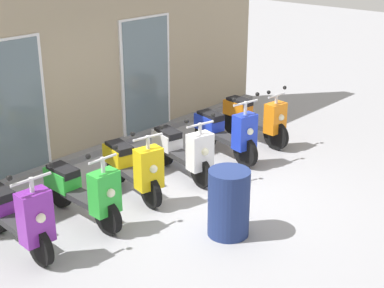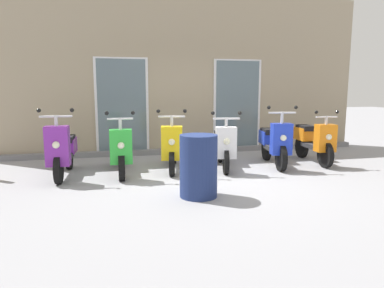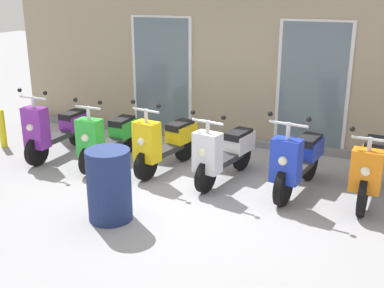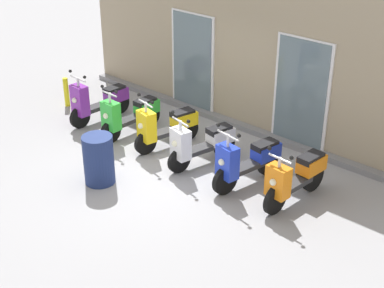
{
  "view_description": "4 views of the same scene",
  "coord_description": "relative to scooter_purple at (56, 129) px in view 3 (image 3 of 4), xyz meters",
  "views": [
    {
      "loc": [
        -5.73,
        -5.14,
        3.91
      ],
      "look_at": [
        0.13,
        0.25,
        0.79
      ],
      "focal_mm": 53.21,
      "sensor_mm": 36.0,
      "label": 1
    },
    {
      "loc": [
        -1.74,
        -5.94,
        1.6
      ],
      "look_at": [
        -0.19,
        0.69,
        0.52
      ],
      "focal_mm": 33.32,
      "sensor_mm": 36.0,
      "label": 2
    },
    {
      "loc": [
        2.53,
        -5.72,
        2.83
      ],
      "look_at": [
        0.11,
        0.34,
        0.67
      ],
      "focal_mm": 44.89,
      "sensor_mm": 36.0,
      "label": 3
    },
    {
      "loc": [
        6.73,
        -6.5,
        5.36
      ],
      "look_at": [
        0.55,
        0.4,
        0.6
      ],
      "focal_mm": 52.88,
      "sensor_mm": 36.0,
      "label": 4
    }
  ],
  "objects": [
    {
      "name": "curb_bollard",
      "position": [
        -1.23,
        0.04,
        -0.14
      ],
      "size": [
        0.12,
        0.12,
        0.7
      ],
      "primitive_type": "cylinder",
      "color": "yellow",
      "rests_on": "ground_plane"
    },
    {
      "name": "ground_plane",
      "position": [
        2.57,
        -0.75,
        -0.49
      ],
      "size": [
        40.0,
        40.0,
        0.0
      ],
      "primitive_type": "plane",
      "color": "#939399"
    },
    {
      "name": "trash_bin",
      "position": [
        2.09,
        -1.73,
        -0.02
      ],
      "size": [
        0.56,
        0.56,
        0.92
      ],
      "primitive_type": "cylinder",
      "color": "navy",
      "rests_on": "ground_plane"
    },
    {
      "name": "scooter_orange",
      "position": [
        5.09,
        0.08,
        0.0
      ],
      "size": [
        0.51,
        1.59,
        1.16
      ],
      "color": "black",
      "rests_on": "ground_plane"
    },
    {
      "name": "storefront_facade",
      "position": [
        2.57,
        2.04,
        1.38
      ],
      "size": [
        9.26,
        0.5,
        3.86
      ],
      "color": "gray",
      "rests_on": "ground_plane"
    },
    {
      "name": "scooter_yellow",
      "position": [
        2.02,
        0.08,
        -0.01
      ],
      "size": [
        0.66,
        1.51,
        1.22
      ],
      "color": "black",
      "rests_on": "ground_plane"
    },
    {
      "name": "scooter_purple",
      "position": [
        0.0,
        0.0,
        0.0
      ],
      "size": [
        0.59,
        1.61,
        1.27
      ],
      "color": "black",
      "rests_on": "ground_plane"
    },
    {
      "name": "scooter_green",
      "position": [
        1.03,
        0.01,
        -0.04
      ],
      "size": [
        0.51,
        1.6,
        1.21
      ],
      "color": "black",
      "rests_on": "ground_plane"
    },
    {
      "name": "scooter_white",
      "position": [
        3.04,
        0.01,
        -0.02
      ],
      "size": [
        0.68,
        1.55,
        1.17
      ],
      "color": "black",
      "rests_on": "ground_plane"
    },
    {
      "name": "scooter_blue",
      "position": [
        4.13,
        -0.0,
        -0.01
      ],
      "size": [
        0.65,
        1.6,
        1.26
      ],
      "color": "black",
      "rests_on": "ground_plane"
    }
  ]
}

